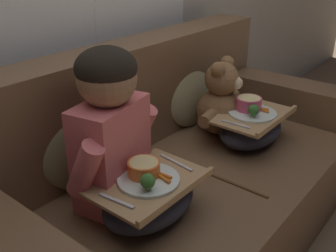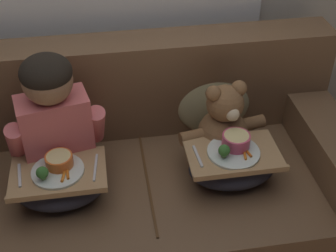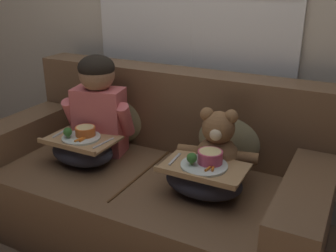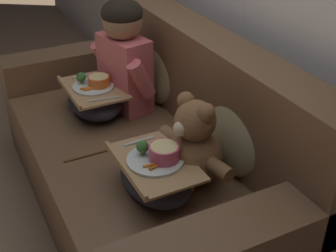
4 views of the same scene
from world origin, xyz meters
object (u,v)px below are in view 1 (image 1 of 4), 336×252
Objects in this scene: couch at (177,180)px; lap_tray_child at (149,197)px; lap_tray_teddy at (251,126)px; child_figure at (110,122)px; throw_pillow_behind_teddy at (188,90)px; throw_pillow_behind_child at (76,140)px; teddy_bear at (221,103)px.

lap_tray_child is (-0.39, -0.17, 0.19)m from couch.
lap_tray_teddy is at bearing -23.08° from couch.
throw_pillow_behind_teddy is at bearing 15.29° from child_figure.
couch reaches higher than lap_tray_teddy.
throw_pillow_behind_child is 0.88m from lap_tray_teddy.
throw_pillow_behind_teddy is 0.96× the size of teddy_bear.
throw_pillow_behind_child is 0.78m from throw_pillow_behind_teddy.
throw_pillow_behind_child reaches higher than lap_tray_teddy.
throw_pillow_behind_child is 0.81m from teddy_bear.
lap_tray_teddy reaches higher than lap_tray_child.
child_figure is at bearing 89.92° from lap_tray_child.
throw_pillow_behind_teddy is 1.00× the size of lap_tray_teddy.
couch is 4.73× the size of lap_tray_teddy.
throw_pillow_behind_child is at bearing 90.06° from child_figure.
lap_tray_child is (-0.78, -0.40, -0.11)m from throw_pillow_behind_teddy.
couch is 0.54m from throw_pillow_behind_teddy.
throw_pillow_behind_child is 0.41m from lap_tray_child.
lap_tray_teddy is (0.78, -0.40, -0.10)m from throw_pillow_behind_child.
couch is 3.22× the size of child_figure.
child_figure is 1.40× the size of teddy_bear.
child_figure is at bearing 179.67° from teddy_bear.
throw_pillow_behind_teddy is 0.22m from teddy_bear.
lap_tray_teddy is (0.78, -0.18, -0.25)m from child_figure.
throw_pillow_behind_child is 0.96× the size of teddy_bear.
couch reaches higher than lap_tray_child.
lap_tray_child is (-0.00, -0.19, -0.25)m from child_figure.
lap_tray_child is (-0.00, -0.40, -0.11)m from throw_pillow_behind_child.
throw_pillow_behind_child reaches higher than throw_pillow_behind_teddy.
lap_tray_child is at bearing -90.08° from child_figure.
teddy_bear is at bearing -0.33° from child_figure.
child_figure reaches higher than lap_tray_teddy.
couch is 4.69× the size of throw_pillow_behind_child.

